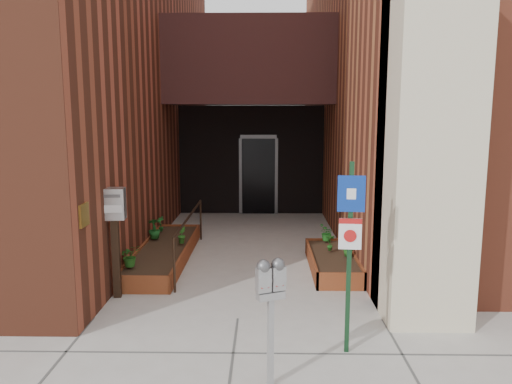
{
  "coord_description": "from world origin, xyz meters",
  "views": [
    {
      "loc": [
        0.37,
        -6.52,
        2.84
      ],
      "look_at": [
        0.22,
        1.8,
        1.49
      ],
      "focal_mm": 35.0,
      "sensor_mm": 36.0,
      "label": 1
    }
  ],
  "objects": [
    {
      "name": "shrub_right_c",
      "position": [
        1.6,
        3.09,
        0.47
      ],
      "size": [
        0.39,
        0.39,
        0.33
      ],
      "primitive_type": "imported",
      "rotation": [
        0.0,
        0.0,
        4.28
      ],
      "color": "#1D631C",
      "rests_on": "planter_right"
    },
    {
      "name": "shrub_right_a",
      "position": [
        1.85,
        2.04,
        0.45
      ],
      "size": [
        0.22,
        0.22,
        0.31
      ],
      "primitive_type": "imported",
      "rotation": [
        0.0,
        0.0,
        1.25
      ],
      "color": "#1E5317",
      "rests_on": "planter_right"
    },
    {
      "name": "shrub_left_a",
      "position": [
        -1.85,
        1.39,
        0.48
      ],
      "size": [
        0.45,
        0.45,
        0.36
      ],
      "primitive_type": "imported",
      "rotation": [
        0.0,
        0.0,
        0.63
      ],
      "color": "#215919",
      "rests_on": "planter_left"
    },
    {
      "name": "sign_post",
      "position": [
        1.35,
        -0.94,
        1.4
      ],
      "size": [
        0.31,
        0.08,
        2.28
      ],
      "color": "#12321A",
      "rests_on": "ground"
    },
    {
      "name": "handrail",
      "position": [
        -1.05,
        2.65,
        0.75
      ],
      "size": [
        0.04,
        3.34,
        0.9
      ],
      "color": "black",
      "rests_on": "ground"
    },
    {
      "name": "shrub_left_d",
      "position": [
        -1.85,
        3.84,
        0.46
      ],
      "size": [
        0.24,
        0.24,
        0.32
      ],
      "primitive_type": "imported",
      "rotation": [
        0.0,
        0.0,
        5.63
      ],
      "color": "#1B5F20",
      "rests_on": "planter_left"
    },
    {
      "name": "payment_dropbox",
      "position": [
        -1.9,
        0.8,
        1.23
      ],
      "size": [
        0.36,
        0.29,
        1.7
      ],
      "color": "black",
      "rests_on": "ground"
    },
    {
      "name": "planter_right",
      "position": [
        1.6,
        2.2,
        0.13
      ],
      "size": [
        0.8,
        2.2,
        0.3
      ],
      "color": "brown",
      "rests_on": "ground"
    },
    {
      "name": "ground",
      "position": [
        0.0,
        0.0,
        0.0
      ],
      "size": [
        80.0,
        80.0,
        0.0
      ],
      "primitive_type": "plane",
      "color": "#9E9991",
      "rests_on": "ground"
    },
    {
      "name": "shrub_left_b",
      "position": [
        -1.25,
        2.89,
        0.46
      ],
      "size": [
        0.24,
        0.24,
        0.33
      ],
      "primitive_type": "imported",
      "rotation": [
        0.0,
        0.0,
        2.02
      ],
      "color": "#27621C",
      "rests_on": "planter_left"
    },
    {
      "name": "parking_meter",
      "position": [
        0.43,
        -1.69,
        1.06
      ],
      "size": [
        0.32,
        0.22,
        1.37
      ],
      "color": "#9E9FA1",
      "rests_on": "ground"
    },
    {
      "name": "shrub_right_b",
      "position": [
        1.58,
        2.4,
        0.46
      ],
      "size": [
        0.2,
        0.2,
        0.31
      ],
      "primitive_type": "imported",
      "rotation": [
        0.0,
        0.0,
        2.87
      ],
      "color": "#1E611B",
      "rests_on": "planter_right"
    },
    {
      "name": "shrub_left_c",
      "position": [
        -1.85,
        3.23,
        0.51
      ],
      "size": [
        0.29,
        0.29,
        0.41
      ],
      "primitive_type": "imported",
      "rotation": [
        0.0,
        0.0,
        3.48
      ],
      "color": "#17501B",
      "rests_on": "planter_left"
    },
    {
      "name": "architecture",
      "position": [
        -0.18,
        6.89,
        4.98
      ],
      "size": [
        20.0,
        14.6,
        10.0
      ],
      "color": "brown",
      "rests_on": "ground"
    },
    {
      "name": "planter_left",
      "position": [
        -1.55,
        2.7,
        0.13
      ],
      "size": [
        0.9,
        3.6,
        0.3
      ],
      "color": "brown",
      "rests_on": "ground"
    }
  ]
}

